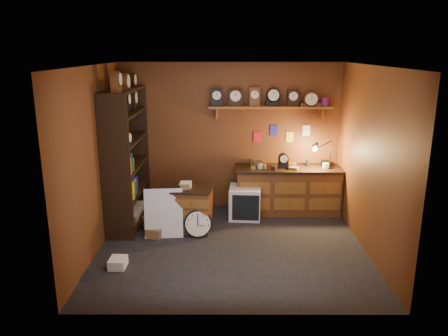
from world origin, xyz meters
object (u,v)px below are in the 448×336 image
workbench (288,187)px  big_round_clock (198,224)px  shelving_unit (125,152)px  low_cabinet (193,207)px

workbench → big_round_clock: bearing=-144.4°
shelving_unit → workbench: size_ratio=1.34×
shelving_unit → workbench: (2.84, 0.49, -0.78)m
workbench → low_cabinet: workbench is taller
shelving_unit → workbench: 2.99m
shelving_unit → big_round_clock: size_ratio=5.62×
workbench → big_round_clock: size_ratio=4.20×
workbench → big_round_clock: workbench is taller
shelving_unit → low_cabinet: shelving_unit is taller
workbench → big_round_clock: (-1.58, -1.13, -0.25)m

